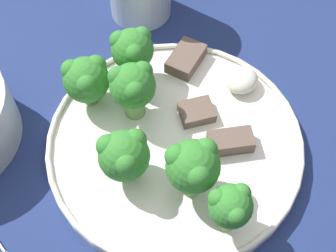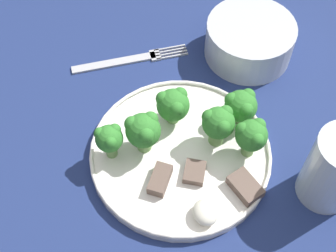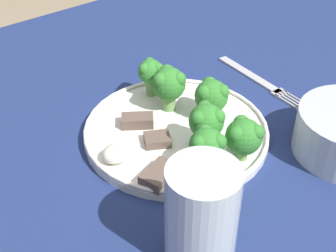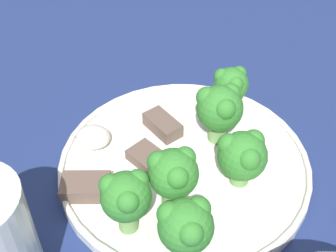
{
  "view_description": "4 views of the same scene",
  "coord_description": "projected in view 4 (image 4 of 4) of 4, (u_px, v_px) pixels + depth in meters",
  "views": [
    {
      "loc": [
        -0.23,
        -0.15,
        1.16
      ],
      "look_at": [
        -0.06,
        0.03,
        0.78
      ],
      "focal_mm": 50.0,
      "sensor_mm": 36.0,
      "label": 1
    },
    {
      "loc": [
        0.27,
        -0.09,
        1.33
      ],
      "look_at": [
        -0.08,
        0.02,
        0.77
      ],
      "focal_mm": 50.0,
      "sensor_mm": 36.0,
      "label": 2
    },
    {
      "loc": [
        0.28,
        0.44,
        1.15
      ],
      "look_at": [
        -0.03,
        0.04,
        0.77
      ],
      "focal_mm": 50.0,
      "sensor_mm": 36.0,
      "label": 3
    },
    {
      "loc": [
        -0.14,
        0.36,
        1.11
      ],
      "look_at": [
        -0.04,
        0.02,
        0.78
      ],
      "focal_mm": 50.0,
      "sensor_mm": 36.0,
      "label": 4
    }
  ],
  "objects": [
    {
      "name": "meat_slice_front_slice",
      "position": [
        163.0,
        125.0,
        0.53
      ],
      "size": [
        0.05,
        0.05,
        0.02
      ],
      "color": "brown",
      "rests_on": "dinner_plate"
    },
    {
      "name": "broccoli_floret_mid_cluster",
      "position": [
        126.0,
        197.0,
        0.41
      ],
      "size": [
        0.05,
        0.05,
        0.07
      ],
      "color": "#709E56",
      "rests_on": "dinner_plate"
    },
    {
      "name": "broccoli_floret_front_left",
      "position": [
        186.0,
        225.0,
        0.39
      ],
      "size": [
        0.05,
        0.05,
        0.06
      ],
      "color": "#709E56",
      "rests_on": "dinner_plate"
    },
    {
      "name": "sauce_dollop",
      "position": [
        93.0,
        137.0,
        0.51
      ],
      "size": [
        0.04,
        0.03,
        0.02
      ],
      "color": "silver",
      "rests_on": "dinner_plate"
    },
    {
      "name": "dinner_plate",
      "position": [
        184.0,
        165.0,
        0.5
      ],
      "size": [
        0.27,
        0.27,
        0.02
      ],
      "color": "white",
      "rests_on": "table"
    },
    {
      "name": "broccoli_floret_center_back",
      "position": [
        231.0,
        85.0,
        0.53
      ],
      "size": [
        0.04,
        0.04,
        0.06
      ],
      "color": "#709E56",
      "rests_on": "dinner_plate"
    },
    {
      "name": "broccoli_floret_center_left",
      "position": [
        243.0,
        155.0,
        0.45
      ],
      "size": [
        0.05,
        0.05,
        0.06
      ],
      "color": "#709E56",
      "rests_on": "dinner_plate"
    },
    {
      "name": "meat_slice_middle_slice",
      "position": [
        146.0,
        156.0,
        0.5
      ],
      "size": [
        0.05,
        0.04,
        0.01
      ],
      "color": "brown",
      "rests_on": "dinner_plate"
    },
    {
      "name": "broccoli_floret_back_left",
      "position": [
        220.0,
        108.0,
        0.5
      ],
      "size": [
        0.05,
        0.05,
        0.07
      ],
      "color": "#709E56",
      "rests_on": "dinner_plate"
    },
    {
      "name": "meat_slice_rear_slice",
      "position": [
        86.0,
        187.0,
        0.46
      ],
      "size": [
        0.06,
        0.04,
        0.02
      ],
      "color": "brown",
      "rests_on": "dinner_plate"
    },
    {
      "name": "broccoli_floret_near_rim_left",
      "position": [
        173.0,
        174.0,
        0.43
      ],
      "size": [
        0.05,
        0.05,
        0.07
      ],
      "color": "#709E56",
      "rests_on": "dinner_plate"
    },
    {
      "name": "table",
      "position": [
        146.0,
        192.0,
        0.6
      ],
      "size": [
        1.35,
        0.96,
        0.73
      ],
      "color": "navy",
      "rests_on": "ground_plane"
    }
  ]
}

